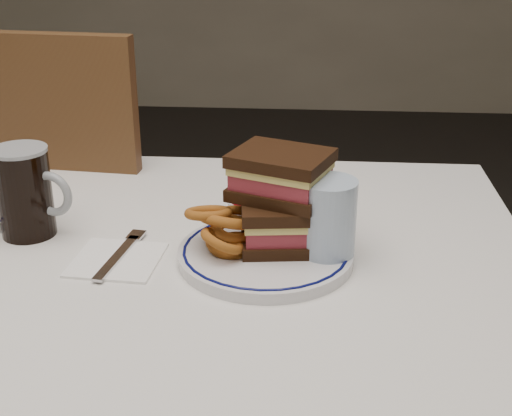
# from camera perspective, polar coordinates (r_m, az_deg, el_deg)

# --- Properties ---
(dining_table) EXTENTS (1.27, 0.87, 0.75)m
(dining_table) POSITION_cam_1_polar(r_m,az_deg,el_deg) (1.11, -11.71, -8.46)
(dining_table) COLOR silver
(dining_table) RESTS_ON floor
(chair_far) EXTENTS (0.50, 0.50, 1.01)m
(chair_far) POSITION_cam_1_polar(r_m,az_deg,el_deg) (1.64, -15.15, -1.81)
(chair_far) COLOR #492917
(chair_far) RESTS_ON floor
(main_plate) EXTENTS (0.25, 0.25, 0.02)m
(main_plate) POSITION_cam_1_polar(r_m,az_deg,el_deg) (1.02, 0.77, -3.69)
(main_plate) COLOR silver
(main_plate) RESTS_ON dining_table
(reuben_sandwich) EXTENTS (0.16, 0.15, 0.14)m
(reuben_sandwich) POSITION_cam_1_polar(r_m,az_deg,el_deg) (1.01, 2.27, 0.70)
(reuben_sandwich) COLOR black
(reuben_sandwich) RESTS_ON main_plate
(onion_rings_main) EXTENTS (0.11, 0.11, 0.07)m
(onion_rings_main) POSITION_cam_1_polar(r_m,az_deg,el_deg) (1.01, -2.35, -1.69)
(onion_rings_main) COLOR brown
(onion_rings_main) RESTS_ON main_plate
(ketchup_ramekin) EXTENTS (0.06, 0.06, 0.03)m
(ketchup_ramekin) POSITION_cam_1_polar(r_m,az_deg,el_deg) (1.10, -0.85, -0.11)
(ketchup_ramekin) COLOR white
(ketchup_ramekin) RESTS_ON main_plate
(beer_mug) EXTENTS (0.12, 0.08, 0.14)m
(beer_mug) POSITION_cam_1_polar(r_m,az_deg,el_deg) (1.13, -17.93, 1.27)
(beer_mug) COLOR black
(beer_mug) RESTS_ON dining_table
(water_glass) EXTENTS (0.08, 0.08, 0.12)m
(water_glass) POSITION_cam_1_polar(r_m,az_deg,el_deg) (1.00, 5.77, -1.16)
(water_glass) COLOR #A4BAD3
(water_glass) RESTS_ON dining_table
(napkin_fork) EXTENTS (0.13, 0.16, 0.01)m
(napkin_fork) POSITION_cam_1_polar(r_m,az_deg,el_deg) (1.04, -11.00, -3.99)
(napkin_fork) COLOR white
(napkin_fork) RESTS_ON dining_table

